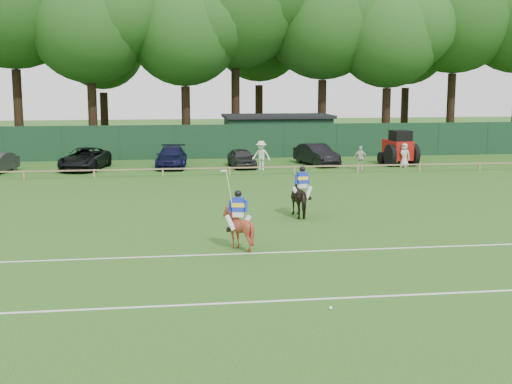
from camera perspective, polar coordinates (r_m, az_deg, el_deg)
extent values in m
plane|color=#1E4C14|center=(23.68, -0.18, -4.53)|extent=(160.00, 160.00, 0.00)
imported|color=black|center=(28.68, 3.86, -0.53)|extent=(1.06, 1.93, 1.56)
imported|color=maroon|center=(23.13, -1.50, -3.06)|extent=(1.37, 1.48, 1.42)
imported|color=black|center=(45.24, -14.07, 2.70)|extent=(3.30, 5.38, 1.39)
imported|color=#101234|center=(45.31, -7.06, 2.90)|extent=(2.26, 4.84, 1.37)
imported|color=#2B2B2E|center=(45.00, -1.21, 2.85)|extent=(1.78, 3.77, 1.25)
imported|color=black|center=(46.55, 5.06, 3.14)|extent=(2.55, 4.56, 1.42)
imported|color=silver|center=(43.64, 0.43, 3.06)|extent=(1.39, 1.12, 1.87)
imported|color=silver|center=(44.27, 8.68, 2.82)|extent=(0.95, 0.55, 1.53)
imported|color=beige|center=(46.09, 12.25, 3.00)|extent=(0.92, 0.87, 1.59)
cube|color=silver|center=(28.59, 3.87, 0.55)|extent=(0.39, 0.30, 0.18)
cube|color=#182BAD|center=(28.54, 3.88, 1.18)|extent=(0.43, 0.35, 0.51)
cube|color=yellow|center=(28.54, 3.88, 1.14)|extent=(0.46, 0.34, 0.18)
sphere|color=black|center=(28.49, 3.89, 1.92)|extent=(0.25, 0.25, 0.25)
cylinder|color=silver|center=(28.67, 4.39, -0.04)|extent=(0.42, 0.37, 0.59)
cylinder|color=silver|center=(28.51, 3.41, -0.08)|extent=(0.42, 0.32, 0.59)
cube|color=silver|center=(23.03, -1.50, -1.83)|extent=(0.40, 0.32, 0.18)
cube|color=#182BAD|center=(22.97, -1.51, -1.05)|extent=(0.45, 0.37, 0.51)
cube|color=yellow|center=(22.97, -1.51, -1.10)|extent=(0.48, 0.36, 0.18)
sphere|color=black|center=(22.91, -1.51, -0.14)|extent=(0.25, 0.25, 0.25)
cylinder|color=silver|center=(23.02, -0.86, -2.60)|extent=(0.43, 0.31, 0.59)
cylinder|color=silver|center=(23.06, -2.15, -2.58)|extent=(0.41, 0.40, 0.59)
cylinder|color=tan|center=(22.95, -2.25, 0.33)|extent=(0.17, 0.62, 1.17)
sphere|color=silver|center=(17.39, 6.24, -9.58)|extent=(0.09, 0.09, 0.09)
cube|color=silver|center=(17.98, 2.46, -9.02)|extent=(60.00, 0.10, 0.01)
cube|color=silver|center=(22.72, 0.16, -5.11)|extent=(60.00, 0.10, 0.01)
cube|color=#997F5B|center=(41.23, -3.61, 2.00)|extent=(62.00, 0.08, 0.08)
cube|color=#14351E|center=(50.08, -4.42, 4.19)|extent=(92.00, 0.04, 2.50)
cube|color=#14331E|center=(53.74, 1.79, 4.72)|extent=(8.00, 4.00, 2.80)
cube|color=black|center=(53.64, 1.80, 6.34)|extent=(8.40, 4.40, 0.24)
cube|color=maroon|center=(47.29, 11.72, 3.47)|extent=(1.49, 2.47, 1.28)
cube|color=black|center=(46.85, 11.96, 4.50)|extent=(1.29, 1.38, 0.89)
cylinder|color=black|center=(46.34, 11.12, 3.01)|extent=(0.43, 1.50, 1.48)
cylinder|color=black|center=(47.06, 12.99, 3.04)|extent=(0.43, 1.50, 1.48)
cylinder|color=black|center=(47.94, 10.40, 2.82)|extent=(0.37, 0.81, 0.79)
cylinder|color=black|center=(48.55, 12.00, 2.85)|extent=(0.37, 0.81, 0.79)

